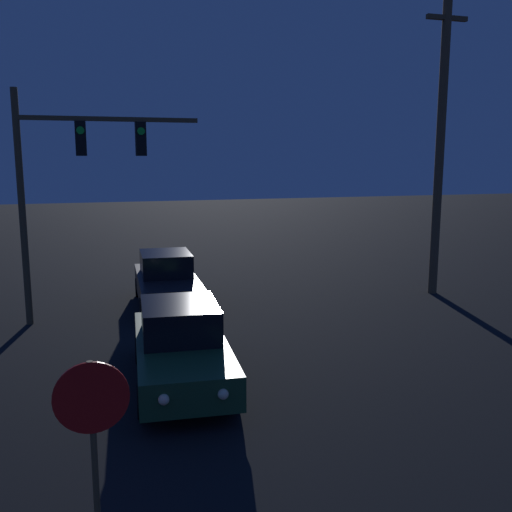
% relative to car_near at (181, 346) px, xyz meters
% --- Properties ---
extents(car_near, '(2.03, 4.55, 1.59)m').
position_rel_car_near_xyz_m(car_near, '(0.00, 0.00, 0.00)').
color(car_near, '#1E4728').
rests_on(car_near, ground_plane).
extents(car_far, '(1.91, 4.52, 1.59)m').
position_rel_car_near_xyz_m(car_far, '(0.58, 6.16, 0.00)').
color(car_far, black).
rests_on(car_far, ground_plane).
extents(traffic_signal_mast, '(4.74, 0.30, 6.15)m').
position_rel_car_near_xyz_m(traffic_signal_mast, '(-2.05, 5.21, 3.33)').
color(traffic_signal_mast, brown).
rests_on(traffic_signal_mast, ground_plane).
extents(stop_sign, '(0.80, 0.07, 2.32)m').
position_rel_car_near_xyz_m(stop_sign, '(-1.71, -4.76, 0.86)').
color(stop_sign, brown).
rests_on(stop_sign, ground_plane).
extents(utility_pole, '(1.40, 0.28, 9.56)m').
position_rel_car_near_xyz_m(utility_pole, '(9.18, 5.20, 4.14)').
color(utility_pole, brown).
rests_on(utility_pole, ground_plane).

